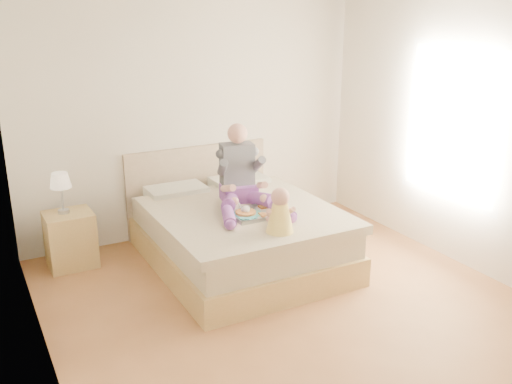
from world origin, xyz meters
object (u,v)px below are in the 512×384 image
tray (255,211)px  adult (242,181)px  bed (236,231)px  nightstand (71,239)px  baby (280,214)px

tray → adult: bearing=85.5°
bed → nightstand: bearing=156.6°
nightstand → adult: size_ratio=0.54×
tray → baby: bearing=-91.2°
nightstand → tray: size_ratio=1.13×
bed → nightstand: bed is taller
bed → tray: 0.49m
tray → nightstand: bearing=147.0°
bed → baby: (0.02, -0.84, 0.46)m
adult → baby: size_ratio=2.56×
adult → tray: size_ratio=2.09×
bed → nightstand: 1.66m
bed → baby: size_ratio=5.35×
adult → bed: bearing=170.6°
tray → bed: bearing=95.5°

